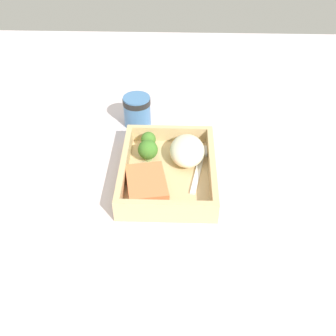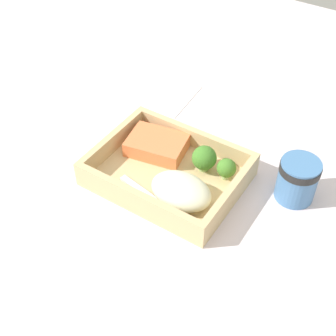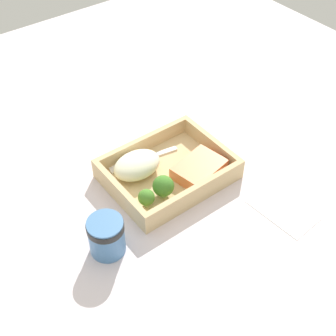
% 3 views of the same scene
% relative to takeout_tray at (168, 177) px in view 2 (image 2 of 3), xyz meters
% --- Properties ---
extents(ground_plane, '(1.60, 1.60, 0.02)m').
position_rel_takeout_tray_xyz_m(ground_plane, '(0.00, 0.00, -0.02)').
color(ground_plane, silver).
extents(takeout_tray, '(0.25, 0.19, 0.01)m').
position_rel_takeout_tray_xyz_m(takeout_tray, '(0.00, 0.00, 0.00)').
color(takeout_tray, '#D1B27E').
rests_on(takeout_tray, ground_plane).
extents(tray_rim, '(0.25, 0.19, 0.04)m').
position_rel_takeout_tray_xyz_m(tray_rim, '(0.00, 0.00, 0.02)').
color(tray_rim, '#D1B27E').
rests_on(tray_rim, takeout_tray).
extents(salmon_fillet, '(0.12, 0.09, 0.03)m').
position_rel_takeout_tray_xyz_m(salmon_fillet, '(-0.05, 0.04, 0.02)').
color(salmon_fillet, '#F07A47').
rests_on(salmon_fillet, takeout_tray).
extents(mashed_potatoes, '(0.10, 0.07, 0.05)m').
position_rel_takeout_tray_xyz_m(mashed_potatoes, '(0.05, -0.04, 0.03)').
color(mashed_potatoes, '#E8E7C4').
rests_on(mashed_potatoes, takeout_tray).
extents(broccoli_floret_1, '(0.03, 0.03, 0.04)m').
position_rel_takeout_tray_xyz_m(broccoli_floret_1, '(0.09, 0.05, 0.03)').
color(broccoli_floret_1, '#88A568').
rests_on(broccoli_floret_1, takeout_tray).
extents(broccoli_floret_2, '(0.04, 0.04, 0.05)m').
position_rel_takeout_tray_xyz_m(broccoli_floret_2, '(0.05, 0.04, 0.03)').
color(broccoli_floret_2, '#81A660').
rests_on(broccoli_floret_2, takeout_tray).
extents(fork, '(0.16, 0.04, 0.00)m').
position_rel_takeout_tray_xyz_m(fork, '(0.03, -0.07, 0.01)').
color(fork, white).
rests_on(fork, takeout_tray).
extents(paper_cup, '(0.07, 0.07, 0.08)m').
position_rel_takeout_tray_xyz_m(paper_cup, '(0.20, 0.08, 0.04)').
color(paper_cup, teal).
rests_on(paper_cup, ground_plane).
extents(receipt_slip, '(0.09, 0.13, 0.00)m').
position_rel_takeout_tray_xyz_m(receipt_slip, '(-0.12, 0.21, -0.00)').
color(receipt_slip, white).
rests_on(receipt_slip, ground_plane).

